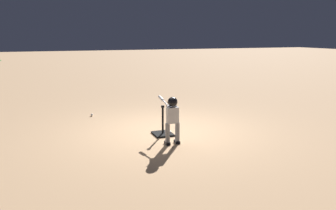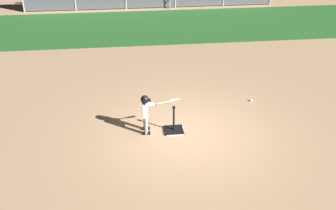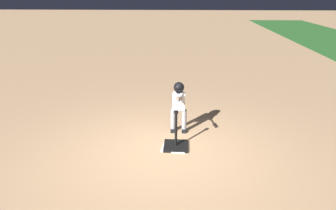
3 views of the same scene
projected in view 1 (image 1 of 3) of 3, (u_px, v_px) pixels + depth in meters
name	position (u px, v px, depth m)	size (l,w,h in m)	color
ground_plane	(166.00, 130.00, 8.23)	(90.00, 90.00, 0.00)	tan
home_plate	(163.00, 134.00, 7.92)	(0.44, 0.44, 0.02)	white
batting_tee	(163.00, 131.00, 7.87)	(0.49, 0.45, 0.72)	black
batter_child	(172.00, 114.00, 7.11)	(0.98, 0.33, 1.05)	gray
baseball	(92.00, 115.00, 9.68)	(0.07, 0.07, 0.07)	white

